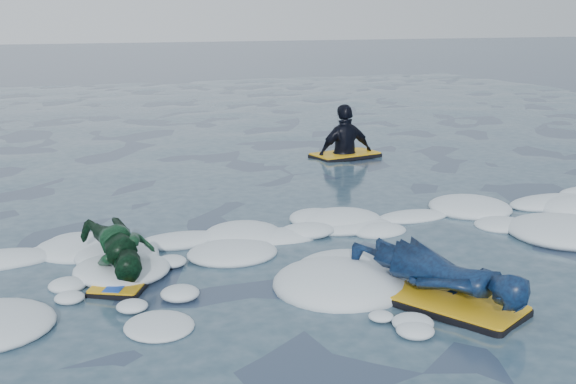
% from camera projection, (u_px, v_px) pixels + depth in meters
% --- Properties ---
extents(ground, '(120.00, 120.00, 0.00)m').
position_uv_depth(ground, '(315.00, 280.00, 7.00)').
color(ground, '#172438').
rests_on(ground, ground).
extents(foam_band, '(12.00, 3.10, 0.30)m').
position_uv_depth(foam_band, '(279.00, 249.00, 7.94)').
color(foam_band, silver).
rests_on(foam_band, ground).
extents(prone_woman_unit, '(1.20, 1.90, 0.47)m').
position_uv_depth(prone_woman_unit, '(441.00, 275.00, 6.45)').
color(prone_woman_unit, black).
rests_on(prone_woman_unit, ground).
extents(prone_child_unit, '(0.83, 1.36, 0.51)m').
position_uv_depth(prone_child_unit, '(122.00, 251.00, 7.03)').
color(prone_child_unit, black).
rests_on(prone_child_unit, ground).
extents(waiting_rider_unit, '(1.31, 0.87, 1.81)m').
position_uv_depth(waiting_rider_unit, '(345.00, 155.00, 12.94)').
color(waiting_rider_unit, black).
rests_on(waiting_rider_unit, ground).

